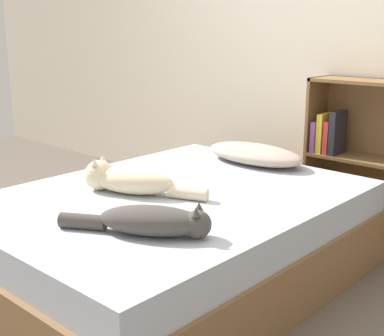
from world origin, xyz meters
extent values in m
plane|color=brown|center=(0.00, 0.00, 0.00)|extent=(8.00, 8.00, 0.00)
cube|color=silver|center=(0.00, 1.41, 1.25)|extent=(8.00, 0.06, 2.50)
cube|color=brown|center=(0.00, 0.00, 0.15)|extent=(1.42, 1.89, 0.30)
cube|color=#B2BCCC|center=(0.00, 0.00, 0.38)|extent=(1.37, 1.83, 0.16)
ellipsoid|color=#B29E8E|center=(-0.06, 0.76, 0.52)|extent=(0.65, 0.31, 0.11)
ellipsoid|color=beige|center=(-0.14, -0.13, 0.52)|extent=(0.46, 0.33, 0.13)
sphere|color=beige|center=(-0.31, -0.20, 0.53)|extent=(0.15, 0.15, 0.15)
cone|color=beige|center=(-0.29, -0.24, 0.61)|extent=(0.04, 0.04, 0.03)
cone|color=beige|center=(-0.33, -0.17, 0.61)|extent=(0.04, 0.04, 0.03)
cylinder|color=beige|center=(0.12, -0.02, 0.49)|extent=(0.20, 0.13, 0.06)
ellipsoid|color=#47423D|center=(0.32, -0.44, 0.52)|extent=(0.46, 0.37, 0.12)
sphere|color=#47423D|center=(0.48, -0.35, 0.51)|extent=(0.11, 0.11, 0.11)
cone|color=#47423D|center=(0.46, -0.32, 0.58)|extent=(0.04, 0.04, 0.03)
cone|color=#47423D|center=(0.49, -0.37, 0.58)|extent=(0.04, 0.04, 0.03)
cylinder|color=#47423D|center=(0.07, -0.59, 0.49)|extent=(0.20, 0.15, 0.06)
cube|color=brown|center=(0.07, 1.24, 0.47)|extent=(0.02, 0.26, 0.95)
cube|color=brown|center=(0.53, 1.24, 0.01)|extent=(0.94, 0.26, 0.02)
cube|color=brown|center=(0.53, 1.24, 0.47)|extent=(0.90, 0.26, 0.02)
cube|color=#8C4C99|center=(0.11, 1.20, 0.58)|extent=(0.03, 0.16, 0.19)
cube|color=gold|center=(0.15, 1.20, 0.61)|extent=(0.04, 0.16, 0.25)
cube|color=#B7332D|center=(0.20, 1.20, 0.59)|extent=(0.03, 0.16, 0.21)
cube|color=#232328|center=(0.24, 1.20, 0.62)|extent=(0.04, 0.16, 0.27)
camera|label=1|loc=(1.76, -1.78, 1.25)|focal=50.00mm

